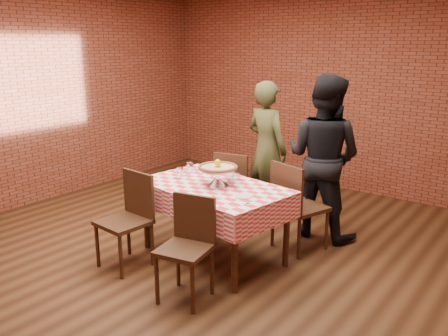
% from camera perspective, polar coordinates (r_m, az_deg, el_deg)
% --- Properties ---
extents(ground, '(6.00, 6.00, 0.00)m').
position_cam_1_polar(ground, '(4.95, -3.61, -10.14)').
color(ground, black).
rests_on(ground, ground).
extents(back_wall, '(5.50, 0.00, 5.50)m').
position_cam_1_polar(back_wall, '(7.06, 12.44, 9.38)').
color(back_wall, maroon).
rests_on(back_wall, ground).
extents(table, '(1.57, 1.08, 0.75)m').
position_cam_1_polar(table, '(4.70, -1.32, -6.57)').
color(table, '#462B17').
rests_on(table, ground).
extents(tablecloth, '(1.61, 1.12, 0.25)m').
position_cam_1_polar(tablecloth, '(4.61, -1.34, -3.59)').
color(tablecloth, '#E53241').
rests_on(tablecloth, table).
extents(pizza_stand, '(0.41, 0.41, 0.17)m').
position_cam_1_polar(pizza_stand, '(4.55, -0.76, -1.06)').
color(pizza_stand, silver).
rests_on(pizza_stand, tablecloth).
extents(pizza, '(0.41, 0.41, 0.03)m').
position_cam_1_polar(pizza, '(4.53, -0.76, 0.05)').
color(pizza, beige).
rests_on(pizza, pizza_stand).
extents(lemon, '(0.06, 0.06, 0.08)m').
position_cam_1_polar(lemon, '(4.51, -0.77, 0.60)').
color(lemon, yellow).
rests_on(lemon, pizza).
extents(water_glass_left, '(0.08, 0.08, 0.11)m').
position_cam_1_polar(water_glass_left, '(4.81, -5.41, -0.61)').
color(water_glass_left, white).
rests_on(water_glass_left, tablecloth).
extents(water_glass_right, '(0.08, 0.08, 0.11)m').
position_cam_1_polar(water_glass_right, '(5.00, -4.20, 0.03)').
color(water_glass_right, white).
rests_on(water_glass_right, tablecloth).
extents(side_plate, '(0.18, 0.18, 0.01)m').
position_cam_1_polar(side_plate, '(4.23, 2.40, -3.47)').
color(side_plate, white).
rests_on(side_plate, tablecloth).
extents(sweetener_packet_a, '(0.06, 0.05, 0.00)m').
position_cam_1_polar(sweetener_packet_a, '(4.06, 2.86, -4.35)').
color(sweetener_packet_a, white).
rests_on(sweetener_packet_a, tablecloth).
extents(sweetener_packet_b, '(0.05, 0.04, 0.00)m').
position_cam_1_polar(sweetener_packet_b, '(4.04, 3.02, -4.45)').
color(sweetener_packet_b, white).
rests_on(sweetener_packet_b, tablecloth).
extents(condiment_caddy, '(0.12, 0.10, 0.14)m').
position_cam_1_polar(condiment_caddy, '(4.74, 1.18, -0.57)').
color(condiment_caddy, silver).
rests_on(condiment_caddy, tablecloth).
extents(chair_near_left, '(0.46, 0.46, 0.91)m').
position_cam_1_polar(chair_near_left, '(4.58, -12.16, -6.44)').
color(chair_near_left, '#462B17').
rests_on(chair_near_left, ground).
extents(chair_near_right, '(0.47, 0.47, 0.88)m').
position_cam_1_polar(chair_near_right, '(3.94, -4.86, -10.08)').
color(chair_near_right, '#462B17').
rests_on(chair_near_right, ground).
extents(chair_far_left, '(0.49, 0.49, 0.90)m').
position_cam_1_polar(chair_far_left, '(5.50, 1.70, -2.46)').
color(chair_far_left, '#462B17').
rests_on(chair_far_left, ground).
extents(chair_far_right, '(0.58, 0.58, 0.94)m').
position_cam_1_polar(chair_far_right, '(4.93, 9.30, -4.54)').
color(chair_far_right, '#462B17').
rests_on(chair_far_right, ground).
extents(diner_olive, '(0.69, 0.53, 1.67)m').
position_cam_1_polar(diner_olive, '(5.79, 5.25, 2.32)').
color(diner_olive, '#424523').
rests_on(diner_olive, ground).
extents(diner_black, '(0.89, 0.70, 1.79)m').
position_cam_1_polar(diner_black, '(5.21, 11.99, 1.29)').
color(diner_black, black).
rests_on(diner_black, ground).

